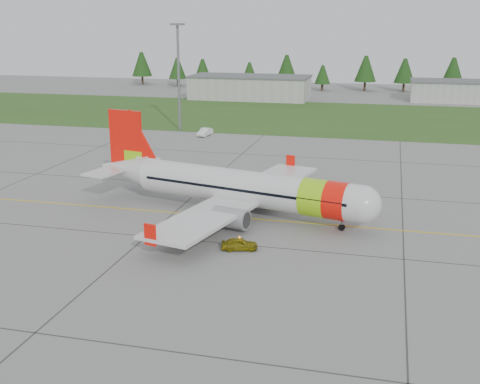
# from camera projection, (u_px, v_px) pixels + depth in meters

# --- Properties ---
(ground) EXTENTS (320.00, 320.00, 0.00)m
(ground) POSITION_uv_depth(u_px,v_px,m) (295.00, 250.00, 56.80)
(ground) COLOR gray
(ground) RESTS_ON ground
(aircraft) EXTENTS (34.55, 32.45, 10.62)m
(aircraft) POSITION_uv_depth(u_px,v_px,m) (240.00, 188.00, 66.44)
(aircraft) COLOR silver
(aircraft) RESTS_ON ground
(follow_me_car) EXTENTS (1.50, 1.65, 3.44)m
(follow_me_car) POSITION_uv_depth(u_px,v_px,m) (239.00, 233.00, 56.28)
(follow_me_car) COLOR #CFBC0B
(follow_me_car) RESTS_ON ground
(service_van) EXTENTS (1.71, 1.63, 4.38)m
(service_van) POSITION_uv_depth(u_px,v_px,m) (205.00, 124.00, 112.43)
(service_van) COLOR white
(service_van) RESTS_ON ground
(grass_strip) EXTENTS (320.00, 50.00, 0.03)m
(grass_strip) POSITION_uv_depth(u_px,v_px,m) (353.00, 118.00, 133.29)
(grass_strip) COLOR #30561E
(grass_strip) RESTS_ON ground
(taxi_guideline) EXTENTS (120.00, 0.25, 0.02)m
(taxi_guideline) POSITION_uv_depth(u_px,v_px,m) (306.00, 223.00, 64.26)
(taxi_guideline) COLOR gold
(taxi_guideline) RESTS_ON ground
(hangar_west) EXTENTS (32.00, 14.00, 6.00)m
(hangar_west) POSITION_uv_depth(u_px,v_px,m) (250.00, 88.00, 165.59)
(hangar_west) COLOR #A8A8A3
(hangar_west) RESTS_ON ground
(hangar_east) EXTENTS (24.00, 12.00, 5.20)m
(hangar_east) POSITION_uv_depth(u_px,v_px,m) (457.00, 92.00, 160.33)
(hangar_east) COLOR #A8A8A3
(hangar_east) RESTS_ON ground
(floodlight_mast) EXTENTS (0.50, 0.50, 20.00)m
(floodlight_mast) POSITION_uv_depth(u_px,v_px,m) (179.00, 79.00, 115.62)
(floodlight_mast) COLOR slate
(floodlight_mast) RESTS_ON ground
(treeline) EXTENTS (160.00, 8.00, 10.00)m
(treeline) POSITION_uv_depth(u_px,v_px,m) (366.00, 74.00, 184.16)
(treeline) COLOR #1C3F14
(treeline) RESTS_ON ground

